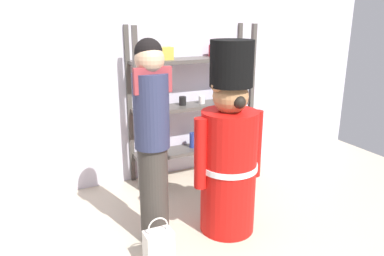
% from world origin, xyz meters
% --- Properties ---
extents(back_wall, '(6.40, 0.12, 2.60)m').
position_xyz_m(back_wall, '(0.00, 2.20, 1.30)').
color(back_wall, silver).
rests_on(back_wall, ground_plane).
extents(merchandise_shelf, '(1.49, 0.35, 1.80)m').
position_xyz_m(merchandise_shelf, '(0.57, 1.98, 0.90)').
color(merchandise_shelf, '#4C4742').
rests_on(merchandise_shelf, ground_plane).
extents(teddy_bear_guard, '(0.67, 0.51, 1.71)m').
position_xyz_m(teddy_bear_guard, '(0.32, 0.73, 0.75)').
color(teddy_bear_guard, red).
rests_on(teddy_bear_guard, ground_plane).
extents(person_shopper, '(0.30, 0.29, 1.73)m').
position_xyz_m(person_shopper, '(-0.35, 0.84, 0.95)').
color(person_shopper, '#38332D').
rests_on(person_shopper, ground_plane).
extents(shopping_bag, '(0.22, 0.14, 0.41)m').
position_xyz_m(shopping_bag, '(-0.43, 0.52, 0.15)').
color(shopping_bag, silver).
rests_on(shopping_bag, ground_plane).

